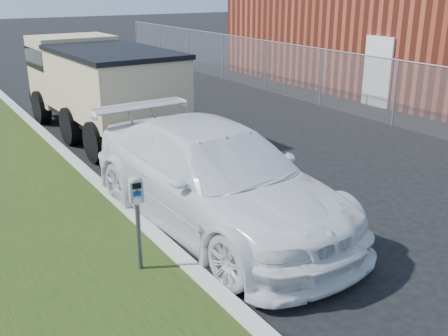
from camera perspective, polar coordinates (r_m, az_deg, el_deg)
ground at (r=8.68m, az=11.48°, el=-6.48°), size 120.00×120.00×0.00m
chainlink_fence at (r=17.23m, az=10.61°, el=10.83°), size 0.06×30.06×30.00m
brick_building at (r=22.21m, az=20.89°, el=14.03°), size 9.20×14.20×4.17m
parking_meter at (r=6.82m, az=-9.46°, el=-3.81°), size 0.20×0.15×1.31m
white_wagon at (r=8.40m, az=-0.96°, el=-0.99°), size 2.59×5.68×1.61m
dump_truck at (r=14.20m, az=-13.54°, el=9.12°), size 2.63×6.12×2.36m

